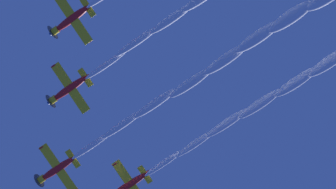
{
  "coord_description": "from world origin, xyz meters",
  "views": [
    {
      "loc": [
        -26.07,
        -10.83,
        1.77
      ],
      "look_at": [
        -10.59,
        -13.41,
        84.43
      ],
      "focal_mm": 56.6,
      "sensor_mm": 36.0,
      "label": 1
    }
  ],
  "objects_px": {
    "airplane_lead": "(56,170)",
    "airplane_right_wingman": "(128,185)",
    "airplane_left_wingman": "(68,89)",
    "airplane_slot_tail": "(70,20)"
  },
  "relations": [
    {
      "from": "airplane_right_wingman",
      "to": "airplane_lead",
      "type": "bearing_deg",
      "value": 96.69
    },
    {
      "from": "airplane_right_wingman",
      "to": "airplane_slot_tail",
      "type": "bearing_deg",
      "value": 153.19
    },
    {
      "from": "airplane_left_wingman",
      "to": "airplane_right_wingman",
      "type": "height_order",
      "value": "airplane_right_wingman"
    },
    {
      "from": "airplane_left_wingman",
      "to": "airplane_right_wingman",
      "type": "bearing_deg",
      "value": -39.28
    },
    {
      "from": "airplane_lead",
      "to": "airplane_left_wingman",
      "type": "relative_size",
      "value": 1.0
    },
    {
      "from": "airplane_left_wingman",
      "to": "airplane_right_wingman",
      "type": "xyz_separation_m",
      "value": [
        14.76,
        -12.07,
        0.33
      ]
    },
    {
      "from": "airplane_lead",
      "to": "airplane_slot_tail",
      "type": "height_order",
      "value": "airplane_slot_tail"
    },
    {
      "from": "airplane_lead",
      "to": "airplane_right_wingman",
      "type": "bearing_deg",
      "value": -83.31
    },
    {
      "from": "airplane_left_wingman",
      "to": "airplane_slot_tail",
      "type": "height_order",
      "value": "airplane_left_wingman"
    },
    {
      "from": "airplane_lead",
      "to": "airplane_slot_tail",
      "type": "relative_size",
      "value": 1.0
    }
  ]
}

